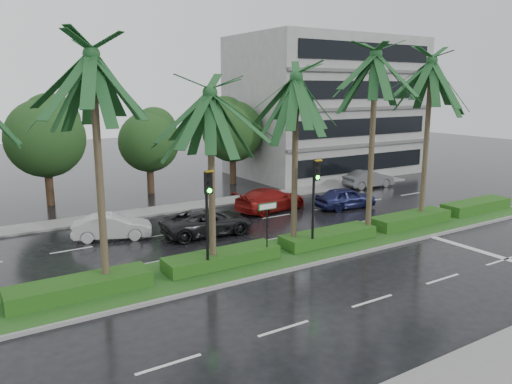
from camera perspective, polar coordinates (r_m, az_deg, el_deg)
ground at (r=22.74m, az=4.08°, el=-7.94°), size 120.00×120.00×0.00m
near_sidewalk at (r=16.44m, az=26.75°, el=-17.19°), size 40.00×2.40×0.12m
far_sidewalk at (r=32.74m, az=-8.49°, el=-1.74°), size 40.00×2.00×0.12m
median at (r=23.48m, az=2.62°, el=-7.07°), size 36.00×4.00×0.15m
hedge at (r=23.36m, az=2.63°, el=-6.21°), size 35.20×1.40×0.60m
lane_markings at (r=24.28m, az=10.50°, el=-6.80°), size 34.00×13.06×0.01m
palm_row at (r=21.53m, az=0.01°, el=12.34°), size 26.30×4.20×9.93m
signal_median_left at (r=20.10m, az=-5.53°, el=-1.71°), size 0.34×0.42×4.36m
signal_median_right at (r=23.04m, az=6.75°, el=0.02°), size 0.34×0.42×4.36m
street_sign at (r=21.93m, az=1.31°, el=-2.85°), size 0.95×0.09×2.60m
bg_trees at (r=37.11m, az=-12.40°, el=6.82°), size 33.08×5.10×7.37m
building at (r=46.11m, az=7.97°, el=9.66°), size 16.00×10.00×12.00m
car_white at (r=26.84m, az=-16.10°, el=-3.82°), size 2.67×4.18×1.30m
car_darkgrey at (r=26.64m, az=-5.57°, el=-3.44°), size 2.54×5.04×1.37m
car_red at (r=31.60m, az=1.67°, el=-0.87°), size 2.86×5.30×1.46m
car_blue at (r=32.77m, az=10.23°, el=-0.65°), size 2.07×4.22×1.39m
car_grey at (r=39.97m, az=12.74°, el=1.48°), size 1.76×4.23×1.36m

